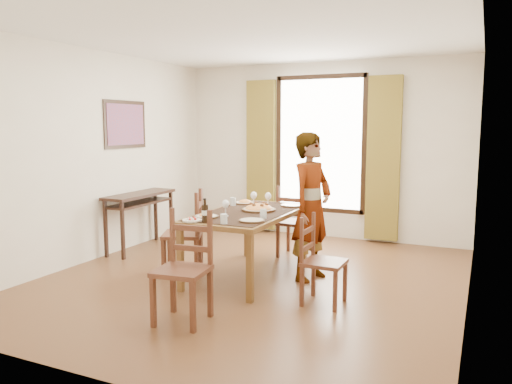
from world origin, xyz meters
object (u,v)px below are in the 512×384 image
at_px(dining_table, 248,217).
at_px(man, 311,207).
at_px(pasta_platter, 259,206).
at_px(console_table, 140,201).

height_order(dining_table, man, man).
bearing_deg(man, pasta_platter, 113.12).
height_order(console_table, man, man).
bearing_deg(man, console_table, 98.45).
xyz_separation_m(dining_table, man, (0.70, 0.19, 0.14)).
bearing_deg(console_table, dining_table, -14.40).
xyz_separation_m(console_table, man, (2.62, -0.30, 0.15)).
bearing_deg(pasta_platter, console_table, 169.09).
bearing_deg(dining_table, console_table, 165.60).
bearing_deg(dining_table, pasta_platter, 51.26).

